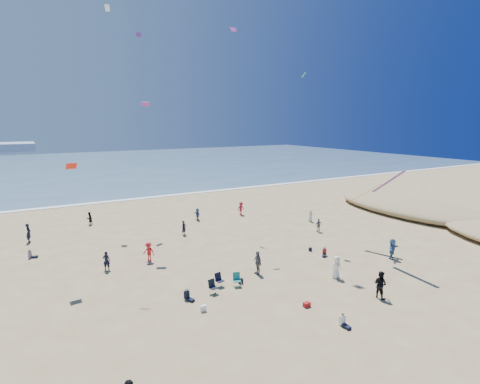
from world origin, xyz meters
TOP-DOWN VIEW (x-y plane):
  - ground at (0.00, 0.00)m, footprint 220.00×220.00m
  - ocean at (0.00, 95.00)m, footprint 220.00×100.00m
  - surf_line at (0.00, 45.00)m, footprint 220.00×1.20m
  - standing_flyers at (4.80, 15.66)m, footprint 35.42×32.59m
  - seated_group at (2.68, 8.53)m, footprint 23.83×30.16m
  - chair_cluster at (1.86, 10.09)m, footprint 2.73×1.49m
  - white_tote at (-0.76, 7.88)m, footprint 0.35×0.20m
  - black_backpack at (3.38, 10.26)m, footprint 0.30×0.22m
  - cooler at (5.29, 5.05)m, footprint 0.45×0.30m
  - navy_bag at (12.53, 13.12)m, footprint 0.28×0.18m
  - kites_aloft at (9.82, 12.48)m, footprint 41.33×42.14m

SIDE VIEW (x-z plane):
  - ground at x=0.00m, z-range 0.00..0.00m
  - ocean at x=0.00m, z-range 0.00..0.06m
  - surf_line at x=0.00m, z-range 0.00..0.08m
  - cooler at x=5.29m, z-range 0.00..0.30m
  - navy_bag at x=12.53m, z-range 0.00..0.34m
  - black_backpack at x=3.38m, z-range 0.00..0.38m
  - white_tote at x=-0.76m, z-range 0.00..0.40m
  - seated_group at x=2.68m, z-range 0.00..0.84m
  - chair_cluster at x=1.86m, z-range 0.00..1.00m
  - standing_flyers at x=4.80m, z-range -0.11..1.83m
  - kites_aloft at x=9.82m, z-range 0.71..26.97m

